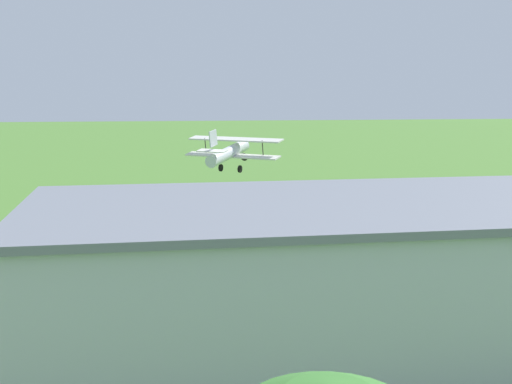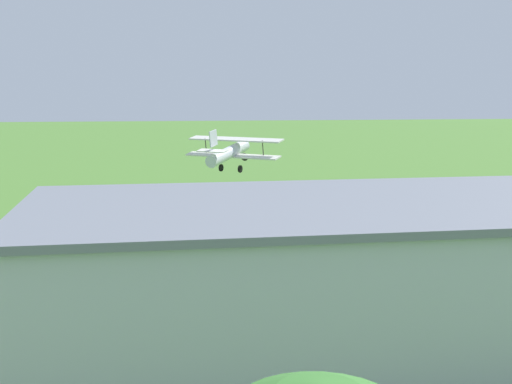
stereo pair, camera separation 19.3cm
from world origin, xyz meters
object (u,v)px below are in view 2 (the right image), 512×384
(car_blue, at_px, (3,261))
(person_by_parked_cars, at_px, (462,233))
(person_watching_takeoff, at_px, (419,246))
(car_white, at_px, (495,249))
(person_crossing_taxiway, at_px, (414,235))
(hangar, at_px, (360,272))
(biplane, at_px, (230,152))
(car_green, at_px, (91,260))
(person_at_fence_line, at_px, (224,243))

(car_blue, xyz_separation_m, person_by_parked_cars, (-35.16, -4.67, -0.08))
(car_blue, relative_size, person_watching_takeoff, 2.34)
(car_white, xyz_separation_m, person_crossing_taxiway, (4.16, -5.63, -0.04))
(person_crossing_taxiway, bearing_deg, hangar, 62.72)
(biplane, xyz_separation_m, car_green, (10.70, 11.17, -6.32))
(biplane, height_order, car_green, biplane)
(biplane, relative_size, person_by_parked_cars, 5.18)
(person_crossing_taxiway, xyz_separation_m, person_at_fence_line, (15.50, 0.87, 0.00))
(car_blue, bearing_deg, hangar, 142.87)
(person_by_parked_cars, relative_size, person_at_fence_line, 0.98)
(person_by_parked_cars, distance_m, person_at_fence_line, 19.74)
(car_white, bearing_deg, car_blue, -1.89)
(biplane, distance_m, person_at_fence_line, 9.72)
(biplane, height_order, car_white, biplane)
(car_blue, height_order, person_by_parked_cars, car_blue)
(car_green, distance_m, person_crossing_taxiway, 25.45)
(hangar, relative_size, biplane, 3.95)
(hangar, height_order, car_green, hangar)
(car_white, height_order, person_at_fence_line, car_white)
(car_white, bearing_deg, person_by_parked_cars, -90.50)
(hangar, bearing_deg, person_by_parked_cars, -125.69)
(car_green, bearing_deg, hangar, 133.77)
(biplane, bearing_deg, person_at_fence_line, 80.61)
(car_blue, bearing_deg, car_white, 178.11)
(biplane, xyz_separation_m, person_by_parked_cars, (-18.51, 6.20, -6.35))
(person_crossing_taxiway, bearing_deg, biplane, -24.12)
(car_blue, xyz_separation_m, person_at_fence_line, (-15.45, -3.60, -0.06))
(biplane, xyz_separation_m, person_at_fence_line, (1.20, 7.27, -6.34))
(biplane, height_order, person_watching_takeoff, biplane)
(car_green, height_order, person_at_fence_line, person_at_fence_line)
(person_crossing_taxiway, relative_size, person_watching_takeoff, 0.98)
(person_crossing_taxiway, bearing_deg, car_blue, 8.22)
(hangar, relative_size, person_by_parked_cars, 20.44)
(person_crossing_taxiway, xyz_separation_m, person_by_parked_cars, (-4.21, -0.20, -0.02))
(biplane, xyz_separation_m, person_crossing_taxiway, (-14.30, 6.40, -6.34))
(hangar, distance_m, biplane, 26.99)
(car_white, bearing_deg, person_watching_takeoff, -20.21)
(biplane, xyz_separation_m, car_white, (-18.46, 12.03, -6.30))
(hangar, distance_m, car_white, 20.65)
(car_blue, xyz_separation_m, person_watching_takeoff, (-29.97, -0.73, -0.04))
(hangar, xyz_separation_m, biplane, (3.95, -26.47, 3.53))
(hangar, bearing_deg, person_watching_takeoff, -119.84)
(person_watching_takeoff, bearing_deg, car_blue, 1.40)
(car_blue, bearing_deg, person_at_fence_line, -166.87)
(biplane, height_order, person_by_parked_cars, biplane)
(hangar, relative_size, car_green, 6.82)
(car_green, bearing_deg, biplane, -133.77)
(biplane, bearing_deg, hangar, 98.49)
(car_blue, distance_m, person_by_parked_cars, 35.47)
(car_white, bearing_deg, car_green, -1.68)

